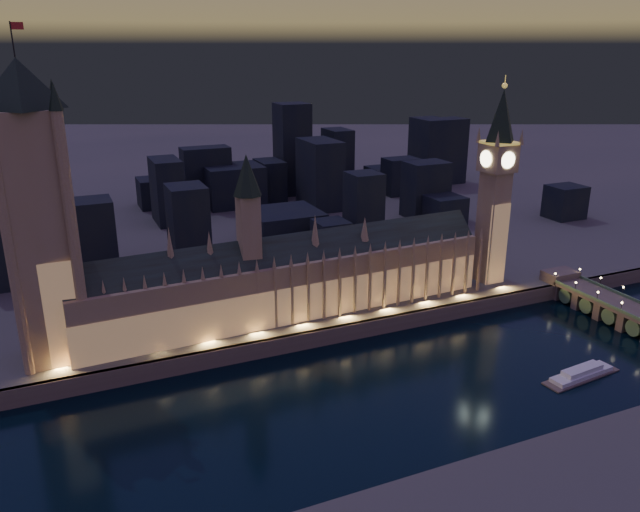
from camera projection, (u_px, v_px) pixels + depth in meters
name	position (u px, v px, depth m)	size (l,w,h in m)	color
ground_plane	(364.00, 388.00, 249.32)	(2000.00, 2000.00, 0.00)	black
north_bank	(150.00, 163.00, 698.81)	(2000.00, 960.00, 8.00)	#3E4140
embankment_wall	(322.00, 337.00, 283.57)	(2000.00, 2.50, 8.00)	brown
palace_of_westminster	(290.00, 279.00, 291.55)	(202.00, 29.56, 78.00)	#907551
victoria_tower	(37.00, 204.00, 237.75)	(31.68, 31.68, 130.02)	#907551
elizabeth_tower	(497.00, 171.00, 322.01)	(18.00, 18.00, 107.95)	#907551
westminster_bridge	(633.00, 318.00, 298.93)	(18.05, 113.00, 15.90)	brown
river_boat	(582.00, 374.00, 256.91)	(37.79, 12.30, 4.50)	brown
city_backdrop	(250.00, 184.00, 466.65)	(463.14, 215.63, 82.70)	black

